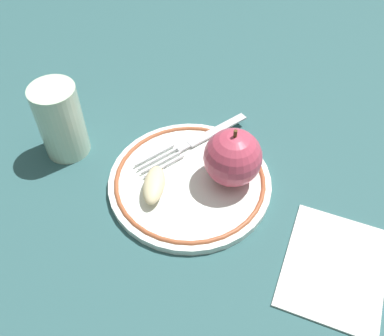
# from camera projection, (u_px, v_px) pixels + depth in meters

# --- Properties ---
(ground_plane) EXTENTS (2.00, 2.00, 0.00)m
(ground_plane) POSITION_uv_depth(u_px,v_px,m) (187.00, 190.00, 0.56)
(ground_plane) COLOR #2F5A5D
(plate) EXTENTS (0.21, 0.21, 0.01)m
(plate) POSITION_uv_depth(u_px,v_px,m) (192.00, 181.00, 0.56)
(plate) COLOR white
(plate) RESTS_ON ground_plane
(apple_red_whole) EXTENTS (0.07, 0.07, 0.08)m
(apple_red_whole) POSITION_uv_depth(u_px,v_px,m) (235.00, 157.00, 0.53)
(apple_red_whole) COLOR #C8435C
(apple_red_whole) RESTS_ON plate
(apple_slice_front) EXTENTS (0.03, 0.06, 0.02)m
(apple_slice_front) POSITION_uv_depth(u_px,v_px,m) (156.00, 185.00, 0.54)
(apple_slice_front) COLOR beige
(apple_slice_front) RESTS_ON plate
(fork) EXTENTS (0.16, 0.12, 0.00)m
(fork) POSITION_uv_depth(u_px,v_px,m) (200.00, 140.00, 0.60)
(fork) COLOR silver
(fork) RESTS_ON plate
(drinking_glass) EXTENTS (0.06, 0.06, 0.11)m
(drinking_glass) POSITION_uv_depth(u_px,v_px,m) (63.00, 121.00, 0.57)
(drinking_glass) COLOR silver
(drinking_glass) RESTS_ON ground_plane
(napkin_folded) EXTENTS (0.16, 0.17, 0.01)m
(napkin_folded) POSITION_uv_depth(u_px,v_px,m) (337.00, 266.00, 0.48)
(napkin_folded) COLOR white
(napkin_folded) RESTS_ON ground_plane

